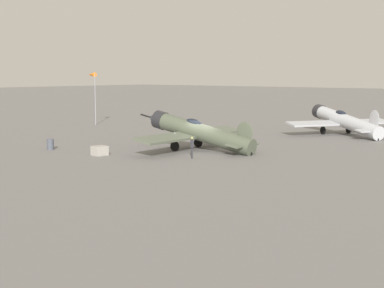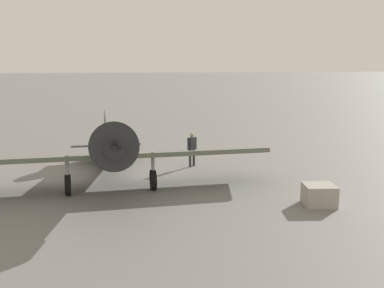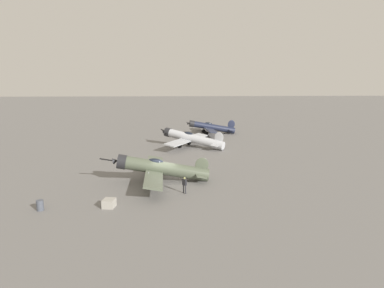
# 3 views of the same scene
# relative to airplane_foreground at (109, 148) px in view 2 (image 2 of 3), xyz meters

# --- Properties ---
(ground_plane) EXTENTS (400.00, 400.00, 0.00)m
(ground_plane) POSITION_rel_airplane_foreground_xyz_m (0.02, -0.53, -1.53)
(ground_plane) COLOR slate
(airplane_foreground) EXTENTS (12.81, 11.84, 3.30)m
(airplane_foreground) POSITION_rel_airplane_foreground_xyz_m (0.00, 0.00, 0.00)
(airplane_foreground) COLOR #4C5442
(airplane_foreground) RESTS_ON ground_plane
(ground_crew_mechanic) EXTENTS (0.50, 0.47, 1.65)m
(ground_crew_mechanic) POSITION_rel_airplane_foreground_xyz_m (-3.93, -2.52, -0.53)
(ground_crew_mechanic) COLOR #2D2D33
(ground_crew_mechanic) RESTS_ON ground_plane
(equipment_crate) EXTENTS (1.21, 1.15, 0.74)m
(equipment_crate) POSITION_rel_airplane_foreground_xyz_m (-7.20, 4.18, -1.16)
(equipment_crate) COLOR #9E998E
(equipment_crate) RESTS_ON ground_plane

